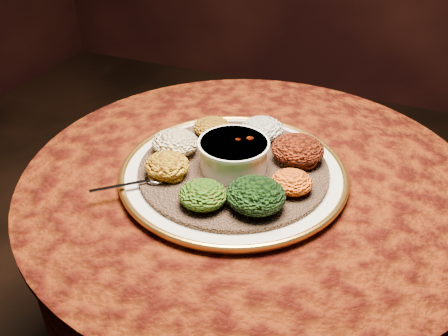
% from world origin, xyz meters
% --- Properties ---
extents(table, '(0.96, 0.96, 0.73)m').
position_xyz_m(table, '(0.00, 0.00, 0.55)').
color(table, black).
rests_on(table, ground).
extents(platter, '(0.55, 0.55, 0.02)m').
position_xyz_m(platter, '(-0.03, -0.03, 0.75)').
color(platter, beige).
rests_on(platter, table).
extents(injera, '(0.47, 0.47, 0.01)m').
position_xyz_m(injera, '(-0.03, -0.03, 0.76)').
color(injera, brown).
rests_on(injera, platter).
extents(stew_bowl, '(0.14, 0.14, 0.06)m').
position_xyz_m(stew_bowl, '(-0.03, -0.03, 0.80)').
color(stew_bowl, silver).
rests_on(stew_bowl, injera).
extents(spoon, '(0.12, 0.10, 0.01)m').
position_xyz_m(spoon, '(-0.16, -0.14, 0.77)').
color(spoon, silver).
rests_on(spoon, injera).
extents(portion_ayib, '(0.10, 0.09, 0.05)m').
position_xyz_m(portion_ayib, '(-0.01, 0.11, 0.78)').
color(portion_ayib, beige).
rests_on(portion_ayib, injera).
extents(portion_kitfo, '(0.11, 0.10, 0.05)m').
position_xyz_m(portion_kitfo, '(0.09, 0.05, 0.79)').
color(portion_kitfo, black).
rests_on(portion_kitfo, injera).
extents(portion_tikil, '(0.08, 0.08, 0.04)m').
position_xyz_m(portion_tikil, '(0.10, -0.06, 0.78)').
color(portion_tikil, '#CA6B10').
rests_on(portion_tikil, injera).
extents(portion_gomen, '(0.11, 0.10, 0.05)m').
position_xyz_m(portion_gomen, '(0.06, -0.13, 0.79)').
color(portion_gomen, black).
rests_on(portion_gomen, injera).
extents(portion_mixveg, '(0.09, 0.09, 0.04)m').
position_xyz_m(portion_mixveg, '(-0.03, -0.16, 0.78)').
color(portion_mixveg, '#9F3C0A').
rests_on(portion_mixveg, injera).
extents(portion_kik, '(0.09, 0.09, 0.04)m').
position_xyz_m(portion_kik, '(-0.14, -0.10, 0.78)').
color(portion_kik, '#C19111').
rests_on(portion_kik, injera).
extents(portion_timatim, '(0.10, 0.10, 0.05)m').
position_xyz_m(portion_timatim, '(-0.16, -0.02, 0.79)').
color(portion_timatim, maroon).
rests_on(portion_timatim, injera).
extents(portion_shiro, '(0.09, 0.08, 0.04)m').
position_xyz_m(portion_shiro, '(-0.12, 0.07, 0.78)').
color(portion_shiro, '#845B0F').
rests_on(portion_shiro, injera).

